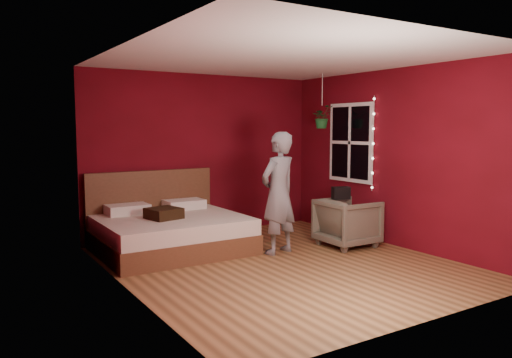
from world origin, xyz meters
name	(u,v)px	position (x,y,z in m)	size (l,w,h in m)	color
floor	(282,264)	(0.00, 0.00, 0.00)	(4.50, 4.50, 0.00)	#97683C
room_walls	(283,133)	(0.00, 0.00, 1.68)	(4.04, 4.54, 2.62)	maroon
window	(350,143)	(1.97, 0.90, 1.50)	(0.05, 0.97, 1.27)	white
fairy_lights	(373,144)	(1.94, 0.37, 1.50)	(0.04, 0.04, 1.45)	silver
bed	(169,231)	(-0.95, 1.45, 0.28)	(1.98, 1.68, 1.09)	brown
person	(279,193)	(0.28, 0.50, 0.84)	(0.62, 0.40, 1.69)	slate
armchair	(347,222)	(1.38, 0.30, 0.35)	(0.75, 0.77, 0.70)	#696453
handbag	(341,193)	(1.27, 0.33, 0.79)	(0.25, 0.13, 0.18)	black
throw_pillow	(164,213)	(-1.08, 1.30, 0.57)	(0.41, 0.41, 0.15)	black
hanging_plant	(322,117)	(1.57, 1.15, 1.91)	(0.35, 0.31, 0.87)	silver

